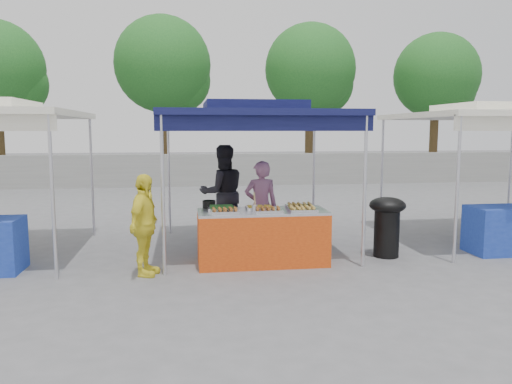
{
  "coord_description": "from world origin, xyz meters",
  "views": [
    {
      "loc": [
        -1.19,
        -7.66,
        2.09
      ],
      "look_at": [
        0.0,
        0.6,
        1.05
      ],
      "focal_mm": 35.0,
      "sensor_mm": 36.0,
      "label": 1
    }
  ],
  "objects": [
    {
      "name": "crate_stacked",
      "position": [
        0.39,
        0.41,
        0.44
      ],
      "size": [
        0.47,
        0.33,
        0.28
      ],
      "primitive_type": "cube",
      "color": "#162DB3",
      "rests_on": "crate_right"
    },
    {
      "name": "main_canopy",
      "position": [
        0.0,
        0.97,
        2.37
      ],
      "size": [
        3.2,
        3.2,
        2.57
      ],
      "color": "silver",
      "rests_on": "ground_plane"
    },
    {
      "name": "ground_plane",
      "position": [
        0.0,
        0.0,
        0.0
      ],
      "size": [
        80.0,
        80.0,
        0.0
      ],
      "primitive_type": "plane",
      "color": "slate"
    },
    {
      "name": "tree_3",
      "position": [
        9.74,
        12.9,
        4.25
      ],
      "size": [
        3.65,
        3.61,
        6.21
      ],
      "color": "#47341B",
      "rests_on": "ground_plane"
    },
    {
      "name": "wok_burner",
      "position": [
        2.1,
        0.05,
        0.59
      ],
      "size": [
        0.6,
        0.6,
        1.0
      ],
      "rotation": [
        0.0,
        0.0,
        0.37
      ],
      "color": "black",
      "rests_on": "ground_plane"
    },
    {
      "name": "food_tray_br",
      "position": [
        0.62,
        0.0,
        0.88
      ],
      "size": [
        0.42,
        0.3,
        0.07
      ],
      "color": "silver",
      "rests_on": "vendor_table"
    },
    {
      "name": "cooking_pot",
      "position": [
        -0.81,
        0.24,
        0.91
      ],
      "size": [
        0.21,
        0.21,
        0.12
      ],
      "primitive_type": "cylinder",
      "color": "black",
      "rests_on": "vendor_table"
    },
    {
      "name": "customer_person",
      "position": [
        -1.77,
        -0.48,
        0.74
      ],
      "size": [
        0.6,
        0.93,
        1.47
      ],
      "primitive_type": "imported",
      "rotation": [
        0.0,
        0.0,
        1.27
      ],
      "color": "yellow",
      "rests_on": "ground_plane"
    },
    {
      "name": "crate_right",
      "position": [
        0.39,
        0.41,
        0.15
      ],
      "size": [
        0.5,
        0.35,
        0.3
      ],
      "primitive_type": "cube",
      "color": "#162DB3",
      "rests_on": "ground_plane"
    },
    {
      "name": "neighbor_stall_right",
      "position": [
        4.5,
        0.57,
        1.6
      ],
      "size": [
        3.2,
        3.2,
        2.57
      ],
      "color": "silver",
      "rests_on": "ground_plane"
    },
    {
      "name": "food_tray_fl",
      "position": [
        -0.6,
        -0.34,
        0.88
      ],
      "size": [
        0.42,
        0.3,
        0.07
      ],
      "color": "silver",
      "rests_on": "vendor_table"
    },
    {
      "name": "vendor_table",
      "position": [
        0.0,
        -0.1,
        0.43
      ],
      "size": [
        2.0,
        0.8,
        0.85
      ],
      "color": "#D64613",
      "rests_on": "ground_plane"
    },
    {
      "name": "helper_man",
      "position": [
        -0.48,
        1.67,
        0.91
      ],
      "size": [
        0.99,
        0.84,
        1.81
      ],
      "primitive_type": "imported",
      "rotation": [
        0.0,
        0.0,
        3.33
      ],
      "color": "black",
      "rests_on": "ground_plane"
    },
    {
      "name": "skewer_cup",
      "position": [
        -0.14,
        -0.25,
        0.91
      ],
      "size": [
        0.09,
        0.09,
        0.11
      ],
      "primitive_type": "cylinder",
      "color": "silver",
      "rests_on": "vendor_table"
    },
    {
      "name": "vendor_woman",
      "position": [
        0.11,
        0.75,
        0.78
      ],
      "size": [
        0.57,
        0.38,
        1.57
      ],
      "primitive_type": "imported",
      "rotation": [
        0.0,
        0.0,
        3.13
      ],
      "color": "#986086",
      "rests_on": "ground_plane"
    },
    {
      "name": "tree_1",
      "position": [
        -1.84,
        13.33,
        4.56
      ],
      "size": [
        3.88,
        3.88,
        6.66
      ],
      "color": "#47341B",
      "rests_on": "ground_plane"
    },
    {
      "name": "crate_left",
      "position": [
        -0.26,
        0.59,
        0.17
      ],
      "size": [
        0.55,
        0.39,
        0.33
      ],
      "primitive_type": "cube",
      "color": "#162DB3",
      "rests_on": "ground_plane"
    },
    {
      "name": "food_tray_bl",
      "position": [
        -0.63,
        -0.01,
        0.88
      ],
      "size": [
        0.42,
        0.3,
        0.07
      ],
      "color": "silver",
      "rests_on": "vendor_table"
    },
    {
      "name": "food_tray_bm",
      "position": [
        -0.04,
        -0.04,
        0.88
      ],
      "size": [
        0.42,
        0.3,
        0.07
      ],
      "color": "silver",
      "rests_on": "vendor_table"
    },
    {
      "name": "food_tray_fr",
      "position": [
        0.58,
        -0.34,
        0.88
      ],
      "size": [
        0.42,
        0.3,
        0.07
      ],
      "color": "silver",
      "rests_on": "vendor_table"
    },
    {
      "name": "tree_0",
      "position": [
        -8.05,
        12.82,
        4.25
      ],
      "size": [
        3.65,
        3.62,
        6.22
      ],
      "color": "#47341B",
      "rests_on": "ground_plane"
    },
    {
      "name": "food_tray_fm",
      "position": [
        0.05,
        -0.34,
        0.88
      ],
      "size": [
        0.42,
        0.3,
        0.07
      ],
      "color": "silver",
      "rests_on": "vendor_table"
    },
    {
      "name": "back_wall",
      "position": [
        0.0,
        11.0,
        0.6
      ],
      "size": [
        40.0,
        0.25,
        1.2
      ],
      "primitive_type": "cube",
      "color": "gray",
      "rests_on": "ground_plane"
    },
    {
      "name": "tree_2",
      "position": [
        4.23,
        13.13,
        4.45
      ],
      "size": [
        3.79,
        3.78,
        6.5
      ],
      "color": "#47341B",
      "rests_on": "ground_plane"
    }
  ]
}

